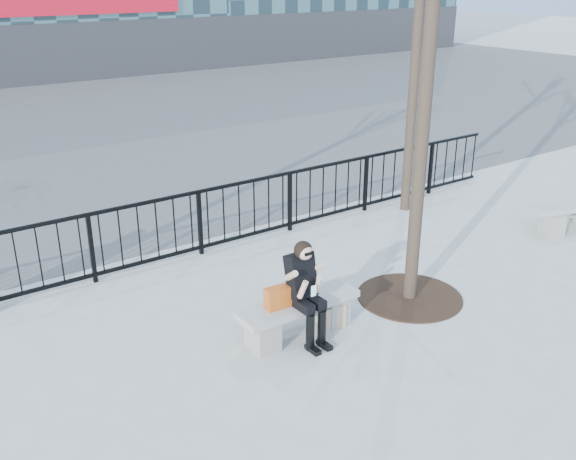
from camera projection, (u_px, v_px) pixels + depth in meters
ground at (299, 335)px, 8.26m from camera, size 120.00×120.00×0.00m
street_surface at (9, 125)px, 19.60m from camera, size 60.00×23.00×0.01m
railing at (189, 225)px, 10.32m from camera, size 14.00×0.06×1.10m
tree_grate at (409, 297)px, 9.20m from camera, size 1.50×1.50×0.02m
bench_main at (299, 314)px, 8.15m from camera, size 1.65×0.46×0.49m
bench_second at (570, 214)px, 11.56m from camera, size 1.58×0.44×0.47m
seated_woman at (307, 293)px, 7.89m from camera, size 0.50×0.64×1.34m
handbag at (278, 297)px, 7.88m from camera, size 0.34×0.18×0.27m
shopping_bag at (332, 317)px, 8.35m from camera, size 0.36×0.17×0.33m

